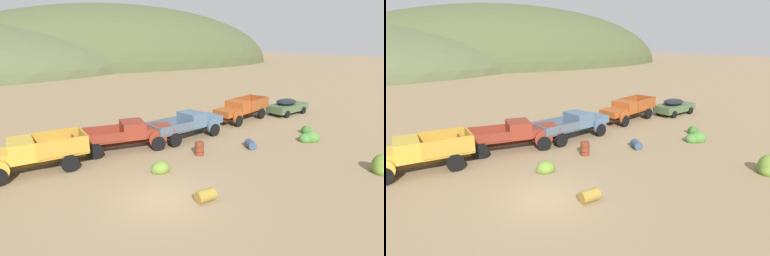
% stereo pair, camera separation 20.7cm
% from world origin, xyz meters
% --- Properties ---
extents(ground_plane, '(300.00, 300.00, 0.00)m').
position_xyz_m(ground_plane, '(0.00, 0.00, 0.00)').
color(ground_plane, '#937A56').
extents(hill_far_left, '(107.43, 53.04, 35.34)m').
position_xyz_m(hill_far_left, '(28.75, 82.58, 0.00)').
color(hill_far_left, '#4C5633').
rests_on(hill_far_left, ground).
extents(truck_faded_yellow, '(5.68, 2.58, 1.91)m').
position_xyz_m(truck_faded_yellow, '(-4.98, 6.65, 1.01)').
color(truck_faded_yellow, brown).
rests_on(truck_faded_yellow, ground).
extents(truck_rust_red, '(6.78, 3.19, 1.89)m').
position_xyz_m(truck_rust_red, '(1.42, 7.30, 1.00)').
color(truck_rust_red, '#42140D').
rests_on(truck_rust_red, ground).
extents(truck_chalk_blue, '(6.45, 3.15, 1.89)m').
position_xyz_m(truck_chalk_blue, '(6.21, 7.48, 0.99)').
color(truck_chalk_blue, '#262D39').
rests_on(truck_chalk_blue, ground).
extents(truck_oxide_orange, '(6.55, 3.66, 1.91)m').
position_xyz_m(truck_oxide_orange, '(12.36, 9.20, 1.02)').
color(truck_oxide_orange, '#51220D').
rests_on(truck_oxide_orange, ground).
extents(car_weathered_green, '(4.87, 2.49, 1.57)m').
position_xyz_m(car_weathered_green, '(18.50, 8.83, 0.82)').
color(car_weathered_green, '#47603D').
rests_on(car_weathered_green, ground).
extents(oil_drum_by_truck, '(0.82, 1.01, 0.56)m').
position_xyz_m(oil_drum_by_truck, '(8.23, 3.08, 0.28)').
color(oil_drum_by_truck, '#384C6B').
rests_on(oil_drum_by_truck, ground).
extents(oil_drum_foreground, '(0.62, 0.62, 0.88)m').
position_xyz_m(oil_drum_foreground, '(4.58, 3.84, 0.44)').
color(oil_drum_foreground, brown).
rests_on(oil_drum_foreground, ground).
extents(oil_drum_tipped, '(0.89, 0.58, 0.57)m').
position_xyz_m(oil_drum_tipped, '(1.56, -1.24, 0.29)').
color(oil_drum_tipped, olive).
rests_on(oil_drum_tipped, ground).
extents(bush_near_barrel, '(1.32, 1.13, 1.32)m').
position_xyz_m(bush_near_barrel, '(11.64, -3.79, 0.32)').
color(bush_near_barrel, olive).
rests_on(bush_near_barrel, ground).
extents(bush_lone_scrub, '(1.08, 0.94, 0.80)m').
position_xyz_m(bush_lone_scrub, '(1.27, 2.79, 0.20)').
color(bush_lone_scrub, olive).
rests_on(bush_lone_scrub, ground).
extents(bush_front_right, '(0.83, 0.81, 0.80)m').
position_xyz_m(bush_front_right, '(14.40, 3.42, 0.20)').
color(bush_front_right, '#3D702D').
rests_on(bush_front_right, ground).
extents(bush_back_edge, '(1.54, 1.16, 0.95)m').
position_xyz_m(bush_back_edge, '(12.85, 1.98, 0.23)').
color(bush_back_edge, '#4C8438').
rests_on(bush_back_edge, ground).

